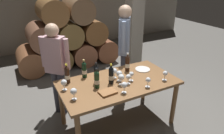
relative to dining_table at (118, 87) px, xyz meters
name	(u,v)px	position (x,y,z in m)	size (l,w,h in m)	color
ground_plane	(118,123)	(0.00, 0.00, -0.67)	(14.00, 14.00, 0.00)	#66635E
cellar_back_wall	(50,2)	(0.00, 4.20, 0.73)	(10.00, 0.24, 2.80)	gray
barrel_stack	(67,38)	(0.00, 2.60, 0.06)	(2.49, 0.90, 1.69)	brown
stone_pillar	(134,17)	(1.30, 1.60, 0.63)	(0.32, 0.32, 2.60)	gray
dining_table	(118,87)	(0.00, 0.00, 0.00)	(1.70, 0.90, 0.76)	brown
wine_bottle_0	(67,75)	(-0.66, 0.31, 0.22)	(0.07, 0.07, 0.29)	black
wine_bottle_1	(97,79)	(-0.34, -0.01, 0.22)	(0.07, 0.07, 0.29)	#19381E
wine_bottle_2	(97,74)	(-0.30, 0.11, 0.23)	(0.07, 0.07, 0.32)	black
wine_bottle_3	(84,70)	(-0.39, 0.36, 0.22)	(0.07, 0.07, 0.29)	black
wine_bottle_4	(127,63)	(0.30, 0.24, 0.22)	(0.07, 0.07, 0.31)	black
wine_bottle_5	(111,75)	(-0.12, 0.00, 0.22)	(0.07, 0.07, 0.30)	black
wine_glass_0	(165,74)	(0.62, -0.28, 0.20)	(0.07, 0.07, 0.15)	white
wine_glass_1	(131,74)	(0.18, -0.07, 0.19)	(0.07, 0.07, 0.14)	white
wine_glass_2	(74,92)	(-0.71, -0.15, 0.20)	(0.08, 0.08, 0.16)	white
wine_glass_3	(121,78)	(-0.01, -0.10, 0.21)	(0.09, 0.09, 0.16)	white
wine_glass_4	(114,71)	(0.00, 0.12, 0.20)	(0.08, 0.08, 0.16)	white
wine_glass_5	(128,77)	(0.09, -0.12, 0.20)	(0.07, 0.07, 0.15)	white
wine_glass_6	(124,85)	(-0.08, -0.30, 0.20)	(0.08, 0.08, 0.16)	white
wine_glass_7	(64,83)	(-0.76, 0.13, 0.20)	(0.08, 0.08, 0.15)	white
wine_glass_8	(119,74)	(0.02, 0.01, 0.20)	(0.09, 0.09, 0.16)	white
wine_glass_9	(148,80)	(0.28, -0.32, 0.19)	(0.07, 0.07, 0.15)	white
tasting_notebook	(108,92)	(-0.28, -0.21, 0.11)	(0.22, 0.16, 0.03)	#936038
serving_plate	(143,69)	(0.55, 0.16, 0.10)	(0.24, 0.24, 0.01)	white
sommelier_presenting	(124,43)	(0.54, 0.75, 0.37)	(0.33, 0.42, 1.72)	#383842
taster_seated_left	(56,63)	(-0.72, 0.72, 0.25)	(0.37, 0.37, 1.54)	#383842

